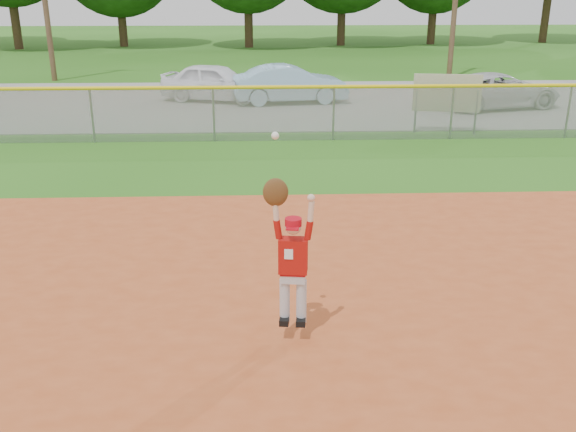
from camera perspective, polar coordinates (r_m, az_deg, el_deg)
The scene contains 8 objects.
ground at distance 8.87m, azimuth -10.83°, elevation -8.71°, with size 120.00×120.00×0.00m, color #296216.
parking_strip at distance 24.09m, azimuth -5.57°, elevation 10.00°, with size 44.00×10.00×0.03m, color gray.
car_white_a at distance 24.34m, azimuth -6.46°, elevation 11.74°, with size 1.62×4.02×1.37m, color white.
car_blue at distance 23.79m, azimuth 0.17°, elevation 11.65°, with size 1.44×4.12×1.36m, color #92BFDA.
car_white_b at distance 24.05m, azimuth 18.20°, elevation 10.57°, with size 1.99×4.32×1.20m, color silver.
sponsor_sign at distance 19.42m, azimuth 13.95°, elevation 10.42°, with size 1.92×0.38×1.72m.
outfield_fence at distance 18.05m, azimuth -6.64°, elevation 9.34°, with size 40.06×0.10×1.55m.
ballplayer at distance 7.66m, azimuth 0.23°, elevation -3.35°, with size 0.62×0.28×2.39m.
Camera 1 is at (1.33, -7.69, 4.23)m, focal length 40.00 mm.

